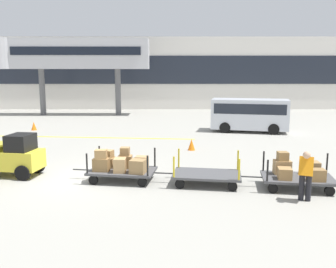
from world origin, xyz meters
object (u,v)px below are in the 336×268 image
Objects in this scene: baggage_tug at (11,156)px; baggage_handler at (304,173)px; baggage_cart_middle at (205,175)px; baggage_cart_lead at (119,165)px; shuttle_van at (248,113)px; safety_cone_near at (32,126)px; baggage_cart_tail at (295,173)px; safety_cone_far at (190,145)px.

baggage_tug reaches higher than baggage_handler.
baggage_cart_middle is at bearing -8.84° from baggage_tug.
shuttle_van is at bearing 57.71° from baggage_cart_lead.
baggage_handler reaches higher than safety_cone_near.
shuttle_van is (6.93, 10.97, 0.66)m from baggage_cart_lead.
baggage_cart_tail is 1.31m from baggage_handler.
baggage_tug is 4.12m from baggage_cart_lead.
baggage_cart_tail is (10.03, -1.52, -0.24)m from baggage_tug.
shuttle_van reaches higher than safety_cone_far.
baggage_tug is at bearing -146.46° from safety_cone_far.
baggage_tug is at bearing 171.38° from baggage_cart_tail.
baggage_handler is at bearing -46.49° from safety_cone_near.
baggage_cart_tail is at bearing -8.43° from baggage_cart_lead.
baggage_cart_lead reaches higher than baggage_cart_middle.
shuttle_van is at bearing -2.43° from safety_cone_near.
baggage_cart_middle is at bearing -49.61° from safety_cone_near.
baggage_cart_lead is at bearing -8.91° from baggage_tug.
baggage_cart_tail is 5.59× the size of safety_cone_near.
baggage_tug reaches higher than safety_cone_near.
baggage_handler reaches higher than baggage_cart_tail.
baggage_tug is 0.73× the size of baggage_cart_tail.
baggage_handler reaches higher than safety_cone_far.
safety_cone_far is (2.84, 5.22, -0.30)m from baggage_cart_lead.
safety_cone_far is (10.07, -6.36, 0.00)m from safety_cone_near.
baggage_cart_tail is at bearing 81.52° from baggage_handler.
baggage_cart_tail reaches higher than safety_cone_near.
baggage_cart_middle is at bearing -108.96° from shuttle_van.
baggage_cart_middle is 5.59× the size of safety_cone_far.
baggage_cart_lead is 3.05m from baggage_cart_middle.
baggage_handler is 0.31× the size of shuttle_van.
baggage_tug is 4.08× the size of safety_cone_far.
baggage_tug is 8.30m from safety_cone_far.
baggage_cart_lead is 6.02m from baggage_cart_tail.
baggage_cart_middle reaches higher than safety_cone_near.
baggage_cart_middle is 15.80m from safety_cone_near.
baggage_handler is at bearing -98.48° from baggage_cart_tail.
shuttle_van reaches higher than baggage_cart_middle.
safety_cone_near is (-10.24, 12.03, -0.07)m from baggage_cart_middle.
safety_cone_near is at bearing 106.15° from baggage_tug.
shuttle_van is at bearing 43.21° from baggage_tug.
baggage_cart_middle is (7.07, -1.10, -0.41)m from baggage_tug.
safety_cone_near and safety_cone_far have the same top height.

